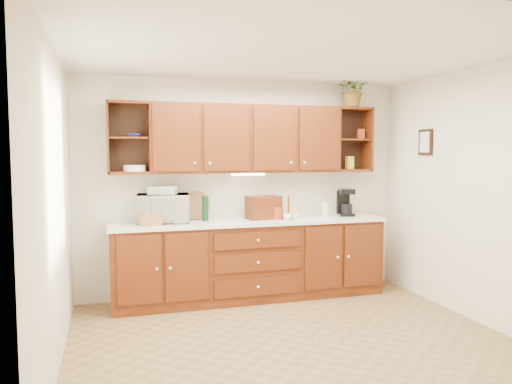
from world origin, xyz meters
TOP-DOWN VIEW (x-y plane):
  - floor at (0.00, 0.00)m, footprint 4.00×4.00m
  - ceiling at (0.00, 0.00)m, footprint 4.00×4.00m
  - back_wall at (0.00, 1.75)m, footprint 4.00×0.00m
  - left_wall at (-2.00, 0.00)m, footprint 0.00×3.50m
  - right_wall at (2.00, 0.00)m, footprint 0.00×3.50m
  - base_cabinets at (0.00, 1.45)m, footprint 3.20×0.60m
  - countertop at (0.00, 1.44)m, footprint 3.24×0.64m
  - upper_cabinets at (0.01, 1.59)m, footprint 3.20×0.33m
  - undercabinet_light at (0.00, 1.53)m, footprint 0.40×0.05m
  - framed_picture at (1.98, 0.90)m, footprint 0.03×0.24m
  - wicker_basket at (-1.16, 1.35)m, footprint 0.29×0.29m
  - microwave at (-1.01, 1.52)m, footprint 0.62×0.45m
  - towel_stack at (-1.01, 1.52)m, footprint 0.36×0.30m
  - wine_bottle at (-0.52, 1.50)m, footprint 0.09×0.09m
  - woven_tray at (-0.61, 1.68)m, footprint 0.35×0.14m
  - bread_box at (0.18, 1.49)m, footprint 0.42×0.30m
  - mug_tree at (0.45, 1.36)m, footprint 0.22×0.23m
  - canister_red at (0.32, 1.39)m, footprint 0.13×0.13m
  - canister_white at (0.99, 1.50)m, footprint 0.10×0.10m
  - canister_yellow at (0.51, 1.35)m, footprint 0.11×0.11m
  - coffee_maker at (1.26, 1.49)m, footprint 0.24×0.28m
  - bowl_stack at (-1.31, 1.56)m, footprint 0.20×0.20m
  - plate_stack at (-1.31, 1.55)m, footprint 0.31×0.31m
  - pantry_box_yellow at (1.35, 1.58)m, footprint 0.09×0.07m
  - pantry_box_red at (1.49, 1.56)m, footprint 0.09×0.09m
  - potted_plant at (1.35, 1.52)m, footprint 0.46×0.42m

SIDE VIEW (x-z plane):
  - floor at x=0.00m, z-range 0.00..0.00m
  - base_cabinets at x=0.00m, z-range 0.00..0.90m
  - countertop at x=0.00m, z-range 0.90..0.94m
  - woven_tray at x=-0.61m, z-range 0.78..1.12m
  - mug_tree at x=0.45m, z-range 0.84..1.12m
  - canister_yellow at x=0.51m, z-range 0.94..1.06m
  - wicker_basket at x=-1.16m, z-range 0.94..1.07m
  - canister_red at x=0.32m, z-range 0.94..1.08m
  - canister_white at x=0.99m, z-range 0.94..1.11m
  - bread_box at x=0.18m, z-range 0.94..1.21m
  - wine_bottle at x=-0.52m, z-range 0.94..1.23m
  - microwave at x=-1.01m, z-range 0.94..1.26m
  - coffee_maker at x=1.26m, z-range 0.93..1.27m
  - back_wall at x=0.00m, z-range -0.70..3.30m
  - left_wall at x=-2.00m, z-range -0.45..3.05m
  - right_wall at x=2.00m, z-range -0.45..3.05m
  - towel_stack at x=-1.01m, z-range 1.26..1.35m
  - undercabinet_light at x=0.00m, z-range 1.46..1.48m
  - plate_stack at x=-1.31m, z-range 1.52..1.59m
  - pantry_box_yellow at x=1.35m, z-range 1.52..1.68m
  - framed_picture at x=1.98m, z-range 1.70..2.00m
  - upper_cabinets at x=0.01m, z-range 1.49..2.29m
  - bowl_stack at x=-1.31m, z-range 1.90..1.94m
  - pantry_box_red at x=1.49m, z-range 1.90..2.03m
  - potted_plant at x=1.35m, z-range 2.29..2.72m
  - ceiling at x=0.00m, z-range 2.60..2.60m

